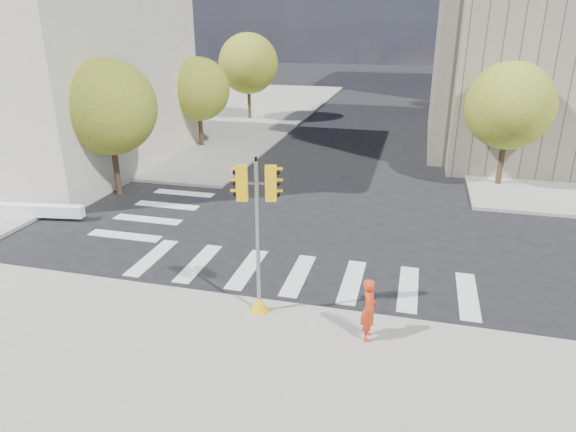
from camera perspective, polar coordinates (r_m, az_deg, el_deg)
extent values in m
plane|color=black|center=(19.00, 2.85, -3.90)|extent=(160.00, 160.00, 0.00)
cube|color=gray|center=(49.48, -14.21, 11.34)|extent=(28.00, 40.00, 0.15)
cube|color=gray|center=(32.37, 25.74, 17.41)|extent=(8.00, 8.00, 14.00)
cylinder|color=#382616|center=(25.98, -18.52, 4.88)|extent=(0.28, 0.28, 2.45)
sphere|color=#497A23|center=(25.36, -19.31, 11.35)|extent=(4.40, 4.40, 4.40)
cylinder|color=#382616|center=(34.55, -9.65, 9.31)|extent=(0.28, 0.28, 2.17)
sphere|color=#497A23|center=(34.11, -9.93, 13.72)|extent=(4.00, 4.00, 4.00)
cylinder|color=#382616|center=(43.68, -4.32, 12.31)|extent=(0.28, 0.28, 2.62)
sphere|color=#497A23|center=(43.30, -4.44, 16.54)|extent=(4.80, 4.80, 4.80)
cylinder|color=#382616|center=(28.03, 22.56, 5.42)|extent=(0.28, 0.28, 2.38)
sphere|color=#497A23|center=(27.47, 23.41, 11.18)|extent=(4.20, 4.20, 4.20)
cylinder|color=#382616|center=(39.67, 20.55, 10.06)|extent=(0.28, 0.28, 2.52)
sphere|color=#497A23|center=(39.25, 21.15, 14.49)|extent=(4.60, 4.60, 4.60)
cylinder|color=#382616|center=(51.50, 19.41, 12.37)|extent=(0.28, 0.28, 2.27)
sphere|color=#497A23|center=(51.20, 19.79, 15.38)|extent=(4.00, 4.00, 4.00)
cylinder|color=black|center=(31.45, 23.39, 12.43)|extent=(0.12, 0.12, 8.00)
cube|color=black|center=(31.20, 24.52, 19.65)|extent=(0.35, 0.18, 0.22)
cylinder|color=black|center=(45.27, 21.04, 14.96)|extent=(0.12, 0.12, 8.00)
cube|color=black|center=(45.10, 21.74, 19.98)|extent=(0.35, 0.18, 0.22)
cone|color=#EDB20C|center=(14.94, -3.22, -9.66)|extent=(0.56, 0.56, 0.50)
cylinder|color=gray|center=(14.03, -3.39, -2.71)|extent=(0.11, 0.11, 4.46)
cylinder|color=black|center=(13.26, -3.60, 6.32)|extent=(0.07, 0.07, 0.12)
cylinder|color=gray|center=(13.45, -3.53, 3.64)|extent=(0.89, 0.27, 0.06)
cube|color=#EDB20C|center=(13.48, -5.15, 3.64)|extent=(0.34, 0.28, 0.95)
cube|color=#EDB20C|center=(13.42, -1.91, 3.64)|extent=(0.34, 0.28, 0.95)
imported|color=red|center=(13.63, 9.00, -10.20)|extent=(0.48, 0.67, 1.73)
cube|color=white|center=(24.75, -28.04, 0.63)|extent=(5.99, 1.34, 0.50)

